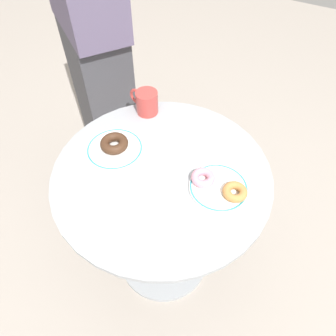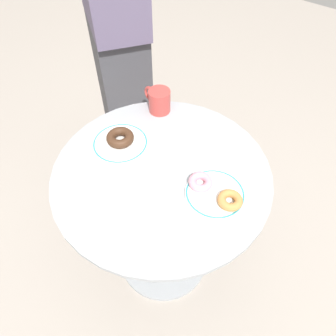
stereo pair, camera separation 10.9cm
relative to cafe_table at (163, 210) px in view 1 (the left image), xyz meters
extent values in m
cube|color=#9E9389|center=(0.00, 0.00, -0.49)|extent=(7.00, 7.00, 0.02)
cylinder|color=#999EA3|center=(0.00, 0.00, 0.24)|extent=(0.77, 0.77, 0.02)
cylinder|color=#999EA3|center=(0.00, 0.00, -0.11)|extent=(0.06, 0.06, 0.69)
cylinder|color=#999EA3|center=(0.00, 0.00, -0.46)|extent=(0.45, 0.45, 0.03)
cylinder|color=white|center=(-0.20, 0.01, 0.26)|extent=(0.21, 0.21, 0.01)
torus|color=teal|center=(-0.20, 0.01, 0.26)|extent=(0.20, 0.20, 0.01)
cylinder|color=white|center=(0.20, 0.03, 0.26)|extent=(0.20, 0.20, 0.01)
torus|color=teal|center=(0.20, 0.03, 0.26)|extent=(0.19, 0.19, 0.01)
torus|color=#422819|center=(-0.21, 0.01, 0.28)|extent=(0.11, 0.11, 0.03)
torus|color=#BC7F42|center=(0.26, 0.02, 0.28)|extent=(0.11, 0.11, 0.03)
torus|color=pink|center=(0.15, 0.02, 0.28)|extent=(0.11, 0.11, 0.03)
cube|color=white|center=(0.01, -0.25, 0.25)|extent=(0.14, 0.14, 0.01)
cylinder|color=#B73D38|center=(-0.21, 0.25, 0.30)|extent=(0.09, 0.09, 0.10)
torus|color=#B73D38|center=(-0.26, 0.26, 0.30)|extent=(0.07, 0.02, 0.07)
cube|color=#3D3D42|center=(-0.56, 0.40, -0.01)|extent=(0.43, 0.40, 0.94)
camera|label=1|loc=(0.35, -0.60, 1.11)|focal=33.49mm
camera|label=2|loc=(0.44, -0.54, 1.11)|focal=33.49mm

